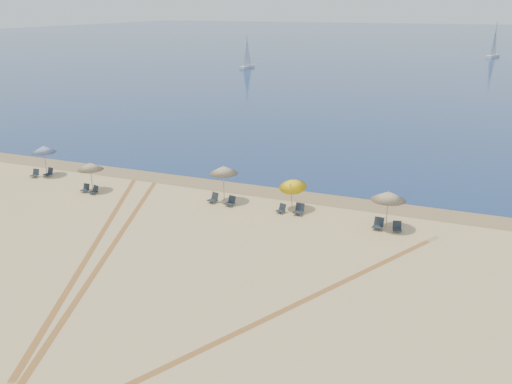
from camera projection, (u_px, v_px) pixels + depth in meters
ocean at (448, 40)px, 217.14m from camera, size 500.00×500.00×0.00m
wet_sand at (276, 192)px, 41.08m from camera, size 500.00×500.00×0.00m
umbrella_0 at (44, 149)px, 44.60m from camera, size 1.98×1.98×2.53m
umbrella_1 at (90, 166)px, 40.95m from camera, size 1.93×1.93×2.25m
umbrella_2 at (224, 170)px, 38.63m from camera, size 2.06×2.08×2.66m
umbrella_3 at (293, 184)px, 37.17m from camera, size 1.90×1.98×2.36m
umbrella_4 at (388, 196)px, 33.93m from camera, size 2.22×2.22×2.47m
chair_0 at (35, 174)px, 44.60m from camera, size 0.61×0.70×0.66m
chair_1 at (49, 173)px, 44.84m from camera, size 0.69×0.77×0.69m
chair_2 at (86, 188)px, 41.09m from camera, size 0.52×0.60×0.61m
chair_3 at (95, 190)px, 40.66m from camera, size 0.62×0.69×0.62m
chair_4 at (214, 198)px, 38.89m from camera, size 0.76×0.82×0.70m
chair_5 at (231, 201)px, 38.27m from camera, size 0.71×0.78×0.69m
chair_6 at (281, 209)px, 36.97m from camera, size 0.66×0.72×0.61m
chair_7 at (299, 210)px, 36.68m from camera, size 0.66×0.76×0.74m
chair_8 at (378, 224)px, 34.26m from camera, size 0.66×0.76×0.73m
chair_9 at (397, 227)px, 33.90m from camera, size 0.65×0.73×0.65m
sailboat_0 at (247, 58)px, 120.33m from camera, size 1.76×4.98×7.26m
sailboat_1 at (494, 47)px, 144.35m from camera, size 3.58×6.27×9.11m
tire_tracks at (146, 266)px, 29.48m from camera, size 50.26×43.30×0.00m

